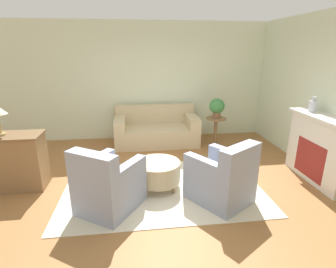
{
  "coord_description": "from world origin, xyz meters",
  "views": [
    {
      "loc": [
        -0.4,
        -3.76,
        2.16
      ],
      "look_at": [
        0.15,
        0.55,
        0.75
      ],
      "focal_mm": 28.0,
      "sensor_mm": 36.0,
      "label": 1
    }
  ],
  "objects": [
    {
      "name": "ground_plane",
      "position": [
        0.0,
        0.0,
        0.0
      ],
      "size": [
        16.0,
        16.0,
        0.0
      ],
      "primitive_type": "plane",
      "color": "#996638"
    },
    {
      "name": "rug",
      "position": [
        0.0,
        0.0,
        0.01
      ],
      "size": [
        3.15,
        2.01,
        0.01
      ],
      "color": "beige",
      "rests_on": "ground_plane"
    },
    {
      "name": "armchair_left",
      "position": [
        -0.82,
        -0.48,
        0.37
      ],
      "size": [
        1.03,
        1.07,
        0.94
      ],
      "color": "#8E99B2",
      "rests_on": "rug"
    },
    {
      "name": "wall_back",
      "position": [
        0.0,
        2.77,
        1.4
      ],
      "size": [
        9.41,
        0.12,
        2.8
      ],
      "color": "beige",
      "rests_on": "ground_plane"
    },
    {
      "name": "vase_mantel_near",
      "position": [
        2.64,
        0.32,
        1.23
      ],
      "size": [
        0.14,
        0.14,
        0.26
      ],
      "color": "silver",
      "rests_on": "fireplace"
    },
    {
      "name": "potted_plant_on_side_table",
      "position": [
        1.45,
        1.92,
        0.91
      ],
      "size": [
        0.35,
        0.35,
        0.45
      ],
      "color": "brown",
      "rests_on": "side_table"
    },
    {
      "name": "dresser",
      "position": [
        -2.45,
        0.35,
        0.47
      ],
      "size": [
        1.16,
        0.51,
        0.9
      ],
      "color": "olive",
      "rests_on": "ground_plane"
    },
    {
      "name": "armchair_right",
      "position": [
        0.82,
        -0.48,
        0.37
      ],
      "size": [
        1.03,
        1.07,
        0.94
      ],
      "color": "#8E99B2",
      "rests_on": "rug"
    },
    {
      "name": "couch",
      "position": [
        0.08,
        2.21,
        0.31
      ],
      "size": [
        1.92,
        0.97,
        0.87
      ],
      "color": "#C6B289",
      "rests_on": "ground_plane"
    },
    {
      "name": "ottoman_table",
      "position": [
        -0.08,
        0.05,
        0.29
      ],
      "size": [
        0.72,
        0.72,
        0.44
      ],
      "color": "#C6B289",
      "rests_on": "rug"
    },
    {
      "name": "fireplace",
      "position": [
        2.65,
        -0.03,
        0.59
      ],
      "size": [
        0.44,
        1.41,
        1.13
      ],
      "color": "silver",
      "rests_on": "ground_plane"
    },
    {
      "name": "side_table",
      "position": [
        1.45,
        1.92,
        0.43
      ],
      "size": [
        0.45,
        0.45,
        0.65
      ],
      "color": "olive",
      "rests_on": "ground_plane"
    }
  ]
}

